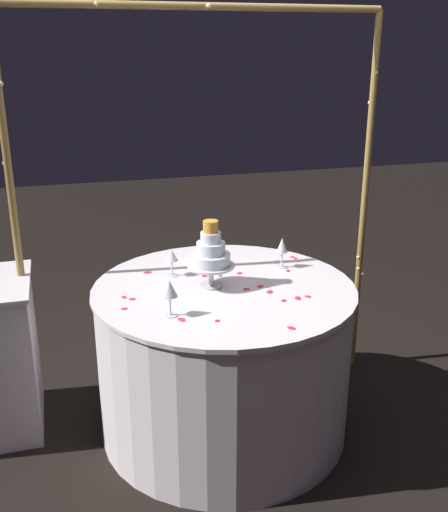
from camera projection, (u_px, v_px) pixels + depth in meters
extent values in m
plane|color=black|center=(224.00, 425.00, 3.05)|extent=(12.00, 12.00, 0.00)
cylinder|color=olive|center=(16.00, 231.00, 2.82)|extent=(0.04, 0.04, 2.00)
cylinder|color=olive|center=(364.00, 205.00, 3.30)|extent=(0.04, 0.04, 2.00)
cylinder|color=olive|center=(201.00, 6.00, 2.73)|extent=(1.84, 0.04, 0.04)
sphere|color=#F9EAB2|center=(32.00, 339.00, 3.01)|extent=(0.02, 0.02, 0.02)
sphere|color=#F9EAB2|center=(376.00, 73.00, 3.06)|extent=(0.02, 0.02, 0.02)
sphere|color=#F9EAB2|center=(32.00, 3.00, 2.53)|extent=(0.02, 0.02, 0.02)
sphere|color=#F9EAB2|center=(29.00, 319.00, 2.98)|extent=(0.02, 0.02, 0.02)
sphere|color=#F9EAB2|center=(356.00, 322.00, 3.56)|extent=(0.02, 0.02, 0.02)
sphere|color=#F9EAB2|center=(96.00, 4.00, 2.59)|extent=(0.02, 0.02, 0.02)
sphere|color=#F9EAB2|center=(35.00, 361.00, 3.05)|extent=(0.02, 0.02, 0.02)
sphere|color=#F9EAB2|center=(372.00, 94.00, 3.10)|extent=(0.02, 0.02, 0.02)
sphere|color=#F9EAB2|center=(153.00, 6.00, 2.68)|extent=(0.02, 0.02, 0.02)
sphere|color=#F9EAB2|center=(1.00, 84.00, 2.58)|extent=(0.02, 0.02, 0.02)
sphere|color=#F9EAB2|center=(359.00, 268.00, 3.42)|extent=(0.02, 0.02, 0.02)
sphere|color=#F9EAB2|center=(208.00, 6.00, 2.72)|extent=(0.02, 0.02, 0.02)
sphere|color=#F9EAB2|center=(5.00, 163.00, 2.72)|extent=(0.02, 0.02, 0.02)
sphere|color=#F9EAB2|center=(370.00, 103.00, 3.12)|extent=(0.02, 0.02, 0.02)
sphere|color=#F9EAB2|center=(264.00, 7.00, 2.81)|extent=(0.02, 0.02, 0.02)
sphere|color=#F9EAB2|center=(362.00, 274.00, 3.43)|extent=(0.02, 0.02, 0.02)
sphere|color=#F9EAB2|center=(314.00, 8.00, 2.87)|extent=(0.02, 0.02, 0.02)
sphere|color=#F9EAB2|center=(26.00, 328.00, 3.01)|extent=(0.02, 0.02, 0.02)
sphere|color=#F9EAB2|center=(359.00, 257.00, 3.40)|extent=(0.02, 0.02, 0.02)
sphere|color=#F9EAB2|center=(362.00, 9.00, 2.94)|extent=(0.02, 0.02, 0.02)
cylinder|color=white|center=(224.00, 361.00, 2.92)|extent=(1.21, 1.21, 0.75)
cylinder|color=white|center=(224.00, 288.00, 2.79)|extent=(1.24, 1.24, 0.02)
cylinder|color=silver|center=(211.00, 285.00, 2.79)|extent=(0.11, 0.11, 0.01)
cylinder|color=silver|center=(211.00, 276.00, 2.78)|extent=(0.02, 0.02, 0.09)
cylinder|color=silver|center=(211.00, 266.00, 2.76)|extent=(0.22, 0.22, 0.01)
cylinder|color=white|center=(211.00, 259.00, 2.75)|extent=(0.18, 0.18, 0.05)
cylinder|color=white|center=(211.00, 248.00, 2.73)|extent=(0.13, 0.13, 0.06)
cylinder|color=white|center=(211.00, 237.00, 2.71)|extent=(0.09, 0.09, 0.05)
cylinder|color=gold|center=(211.00, 227.00, 2.70)|extent=(0.07, 0.07, 0.05)
cylinder|color=silver|center=(172.00, 275.00, 2.92)|extent=(0.06, 0.06, 0.00)
cylinder|color=silver|center=(172.00, 268.00, 2.91)|extent=(0.01, 0.01, 0.08)
cone|color=silver|center=(172.00, 255.00, 2.89)|extent=(0.06, 0.06, 0.06)
cylinder|color=silver|center=(170.00, 315.00, 2.49)|extent=(0.06, 0.06, 0.00)
cylinder|color=silver|center=(170.00, 306.00, 2.48)|extent=(0.01, 0.01, 0.08)
cone|color=silver|center=(170.00, 288.00, 2.45)|extent=(0.07, 0.07, 0.07)
cylinder|color=silver|center=(281.00, 267.00, 3.03)|extent=(0.06, 0.06, 0.00)
cylinder|color=silver|center=(282.00, 259.00, 3.02)|extent=(0.01, 0.01, 0.08)
cone|color=silver|center=(282.00, 245.00, 2.99)|extent=(0.06, 0.06, 0.07)
cube|color=silver|center=(208.00, 269.00, 3.00)|extent=(0.10, 0.21, 0.01)
cube|color=white|center=(192.00, 261.00, 3.10)|extent=(0.05, 0.09, 0.01)
ellipsoid|color=#E02D47|center=(147.00, 272.00, 2.96)|extent=(0.04, 0.03, 0.00)
ellipsoid|color=#E02D47|center=(124.00, 309.00, 2.55)|extent=(0.03, 0.02, 0.00)
ellipsoid|color=#E02D47|center=(288.00, 271.00, 2.98)|extent=(0.03, 0.03, 0.00)
ellipsoid|color=#E02D47|center=(270.00, 292.00, 2.73)|extent=(0.04, 0.05, 0.00)
ellipsoid|color=#E02D47|center=(291.00, 328.00, 2.38)|extent=(0.04, 0.04, 0.00)
ellipsoid|color=#E02D47|center=(246.00, 289.00, 2.76)|extent=(0.04, 0.03, 0.00)
ellipsoid|color=#E02D47|center=(132.00, 299.00, 2.65)|extent=(0.04, 0.03, 0.00)
ellipsoid|color=#E02D47|center=(308.00, 296.00, 2.68)|extent=(0.04, 0.04, 0.00)
ellipsoid|color=#E02D47|center=(292.00, 257.00, 3.18)|extent=(0.03, 0.02, 0.00)
ellipsoid|color=#E02D47|center=(124.00, 297.00, 2.67)|extent=(0.03, 0.03, 0.00)
ellipsoid|color=#E02D47|center=(206.00, 273.00, 2.95)|extent=(0.02, 0.02, 0.00)
ellipsoid|color=#E02D47|center=(298.00, 298.00, 2.66)|extent=(0.04, 0.05, 0.00)
ellipsoid|color=#E02D47|center=(217.00, 321.00, 2.44)|extent=(0.03, 0.03, 0.00)
ellipsoid|color=#E02D47|center=(295.00, 259.00, 3.15)|extent=(0.03, 0.03, 0.00)
ellipsoid|color=#E02D47|center=(240.00, 273.00, 2.95)|extent=(0.04, 0.04, 0.00)
ellipsoid|color=#E02D47|center=(284.00, 300.00, 2.63)|extent=(0.03, 0.03, 0.00)
ellipsoid|color=#E02D47|center=(260.00, 286.00, 2.79)|extent=(0.04, 0.03, 0.00)
ellipsoid|color=#E02D47|center=(182.00, 319.00, 2.45)|extent=(0.04, 0.05, 0.00)
ellipsoid|color=#E02D47|center=(226.00, 262.00, 3.10)|extent=(0.04, 0.04, 0.00)
ellipsoid|color=#E02D47|center=(204.00, 276.00, 2.92)|extent=(0.03, 0.04, 0.00)
ellipsoid|color=#E02D47|center=(261.00, 286.00, 2.80)|extent=(0.03, 0.03, 0.00)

